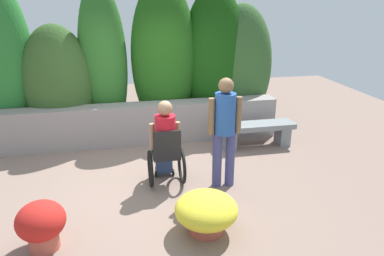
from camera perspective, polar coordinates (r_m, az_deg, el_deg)
The scene contains 8 objects.
ground_plane at distance 5.69m, azimuth -6.49°, elevation -8.39°, with size 13.45×13.45×0.00m, color #836B5F.
stone_retaining_wall at distance 7.02m, azimuth -7.87°, elevation 0.72°, with size 5.32×0.41×0.78m, color gray.
hedge_backdrop at distance 7.34m, azimuth -7.66°, elevation 9.94°, with size 5.93×1.12×3.15m.
stone_bench at distance 6.92m, azimuth 10.25°, elevation -0.51°, with size 1.44×0.40×0.46m.
person_in_wheelchair at distance 5.36m, azimuth -4.26°, elevation -2.80°, with size 0.53×0.66×1.33m.
person_standing_companion at distance 5.17m, azimuth 5.23°, elevation 0.30°, with size 0.49×0.30×1.67m.
flower_pot_purple_near at distance 4.47m, azimuth -22.87°, elevation -13.92°, with size 0.55×0.55×0.59m.
flower_pot_terracotta_by_wall at distance 4.44m, azimuth 2.29°, elevation -13.19°, with size 0.77×0.77×0.50m.
Camera 1 is at (-0.37, -4.99, 2.72)m, focal length 33.49 mm.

